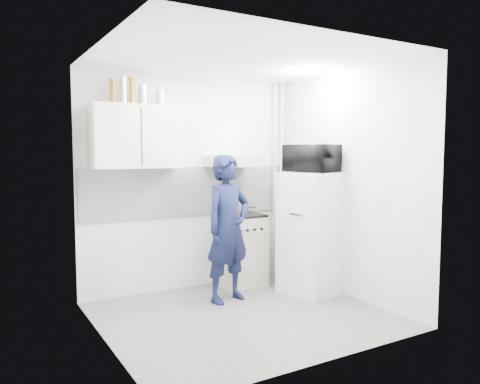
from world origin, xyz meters
TOP-DOWN VIEW (x-y plane):
  - floor at (0.00, 0.00)m, footprint 2.80×2.80m
  - ceiling at (0.00, 0.00)m, footprint 2.80×2.80m
  - wall_back at (0.00, 1.25)m, footprint 2.80×0.00m
  - wall_left at (-1.40, 0.00)m, footprint 0.00×2.60m
  - wall_right at (1.40, 0.00)m, footprint 0.00×2.60m
  - person at (0.10, 0.52)m, footprint 0.68×0.52m
  - stove at (0.53, 1.00)m, footprint 0.55×0.55m
  - fridge at (1.10, 0.28)m, footprint 0.71×0.71m
  - stove_top at (0.53, 1.00)m, footprint 0.52×0.52m
  - saucepan at (0.50, 0.93)m, footprint 0.18×0.18m
  - microwave at (1.10, 0.28)m, footprint 0.68×0.56m
  - bottle_b at (-1.00, 1.07)m, footprint 0.07×0.07m
  - bottle_c at (-0.89, 1.07)m, footprint 0.07×0.07m
  - bottle_d at (-0.79, 1.07)m, footprint 0.07×0.07m
  - canister_a at (-0.67, 1.07)m, footprint 0.09×0.09m
  - canister_b at (-0.47, 1.07)m, footprint 0.10×0.10m
  - upper_cabinet at (-0.75, 1.07)m, footprint 1.00×0.35m
  - range_hood at (0.45, 1.00)m, footprint 0.60×0.50m
  - backsplash at (0.00, 1.24)m, footprint 2.74×0.03m
  - pipe_a at (1.30, 1.17)m, footprint 0.05×0.05m
  - pipe_b at (1.18, 1.17)m, footprint 0.04×0.04m
  - ceiling_spot_fixture at (1.00, 0.20)m, footprint 0.10×0.10m

SIDE VIEW (x-z plane):
  - floor at x=0.00m, z-range 0.00..0.00m
  - stove at x=0.53m, z-range 0.00..0.87m
  - fridge at x=1.10m, z-range 0.00..1.44m
  - person at x=0.10m, z-range 0.00..1.65m
  - stove_top at x=0.53m, z-range 0.87..0.91m
  - saucepan at x=0.50m, z-range 0.91..1.01m
  - backsplash at x=0.00m, z-range 0.90..1.50m
  - wall_left at x=-1.40m, z-range 0.00..2.60m
  - wall_right at x=1.40m, z-range 0.00..2.60m
  - pipe_a at x=1.30m, z-range 0.00..2.60m
  - pipe_b at x=1.18m, z-range 0.00..2.60m
  - wall_back at x=0.00m, z-range -0.10..2.70m
  - range_hood at x=0.45m, z-range 1.50..1.64m
  - microwave at x=1.10m, z-range 1.44..1.77m
  - upper_cabinet at x=-0.75m, z-range 1.50..2.20m
  - canister_b at x=-0.47m, z-range 2.20..2.38m
  - canister_a at x=-0.67m, z-range 2.20..2.42m
  - bottle_b at x=-1.00m, z-range 2.20..2.46m
  - bottle_d at x=-0.79m, z-range 2.20..2.50m
  - bottle_c at x=-0.89m, z-range 2.20..2.50m
  - ceiling_spot_fixture at x=1.00m, z-range 2.56..2.58m
  - ceiling at x=0.00m, z-range 2.60..2.60m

